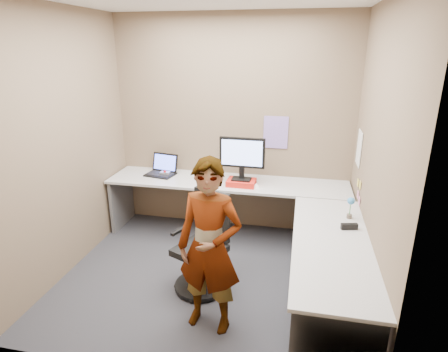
% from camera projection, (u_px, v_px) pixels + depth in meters
% --- Properties ---
extents(ground, '(3.00, 3.00, 0.00)m').
position_uv_depth(ground, '(208.00, 277.00, 3.95)').
color(ground, '#29292E').
rests_on(ground, ground).
extents(wall_back, '(3.00, 0.00, 3.00)m').
position_uv_depth(wall_back, '(232.00, 126.00, 4.71)').
color(wall_back, brown).
rests_on(wall_back, ground).
extents(wall_right, '(0.00, 2.70, 2.70)m').
position_uv_depth(wall_right, '(375.00, 163.00, 3.22)').
color(wall_right, brown).
rests_on(wall_right, ground).
extents(wall_left, '(0.00, 2.70, 2.70)m').
position_uv_depth(wall_left, '(64.00, 145.00, 3.80)').
color(wall_left, brown).
rests_on(wall_left, ground).
extents(desk, '(2.98, 2.58, 0.73)m').
position_uv_depth(desk, '(256.00, 214.00, 4.03)').
color(desk, '#ADADAD').
rests_on(desk, ground).
extents(paper_ream, '(0.34, 0.25, 0.07)m').
position_uv_depth(paper_ream, '(241.00, 182.00, 4.47)').
color(paper_ream, red).
rests_on(paper_ream, desk).
extents(monitor, '(0.54, 0.16, 0.51)m').
position_uv_depth(monitor, '(242.00, 155.00, 4.38)').
color(monitor, black).
rests_on(monitor, paper_ream).
extents(laptop, '(0.41, 0.36, 0.26)m').
position_uv_depth(laptop, '(162.00, 169.00, 4.85)').
color(laptop, black).
rests_on(laptop, desk).
extents(trackball_mouse, '(0.12, 0.08, 0.07)m').
position_uv_depth(trackball_mouse, '(165.00, 173.00, 4.82)').
color(trackball_mouse, '#B7B7BC').
rests_on(trackball_mouse, desk).
extents(origami, '(0.10, 0.10, 0.06)m').
position_uv_depth(origami, '(256.00, 186.00, 4.38)').
color(origami, white).
rests_on(origami, desk).
extents(stapler, '(0.16, 0.07, 0.05)m').
position_uv_depth(stapler, '(349.00, 226.00, 3.39)').
color(stapler, black).
rests_on(stapler, desk).
extents(flower, '(0.07, 0.07, 0.22)m').
position_uv_depth(flower, '(351.00, 205.00, 3.57)').
color(flower, brown).
rests_on(flower, desk).
extents(calendar_purple, '(0.30, 0.01, 0.40)m').
position_uv_depth(calendar_purple, '(276.00, 132.00, 4.61)').
color(calendar_purple, '#846BB7').
rests_on(calendar_purple, wall_back).
extents(calendar_white, '(0.01, 0.28, 0.38)m').
position_uv_depth(calendar_white, '(359.00, 148.00, 4.08)').
color(calendar_white, white).
rests_on(calendar_white, wall_right).
extents(sticky_note_a, '(0.01, 0.07, 0.07)m').
position_uv_depth(sticky_note_a, '(360.00, 185.00, 3.86)').
color(sticky_note_a, '#F2E059').
rests_on(sticky_note_a, wall_right).
extents(sticky_note_b, '(0.01, 0.07, 0.07)m').
position_uv_depth(sticky_note_b, '(358.00, 195.00, 3.95)').
color(sticky_note_b, pink).
rests_on(sticky_note_b, wall_right).
extents(sticky_note_c, '(0.01, 0.07, 0.07)m').
position_uv_depth(sticky_note_c, '(359.00, 201.00, 3.84)').
color(sticky_note_c, pink).
rests_on(sticky_note_c, wall_right).
extents(sticky_note_d, '(0.01, 0.07, 0.07)m').
position_uv_depth(sticky_note_d, '(358.00, 183.00, 4.01)').
color(sticky_note_d, '#F2E059').
rests_on(sticky_note_d, wall_right).
extents(office_chair, '(0.57, 0.57, 0.97)m').
position_uv_depth(office_chair, '(204.00, 251.00, 3.68)').
color(office_chair, black).
rests_on(office_chair, ground).
extents(person, '(0.59, 0.43, 1.50)m').
position_uv_depth(person, '(210.00, 248.00, 3.04)').
color(person, '#999399').
rests_on(person, ground).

